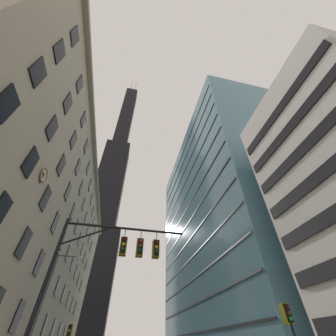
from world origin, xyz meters
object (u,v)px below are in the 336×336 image
object	(u,v)px
traffic_light_far_left	(69,334)
street_lamppost	(48,297)
traffic_signal_mast	(114,258)
traffic_light_near_right	(288,318)

from	to	relation	value
traffic_light_far_left	street_lamppost	size ratio (longest dim) A/B	0.43
traffic_light_far_left	street_lamppost	world-z (taller)	street_lamppost
traffic_light_far_left	street_lamppost	bearing A→B (deg)	-106.97
traffic_signal_mast	traffic_light_near_right	xyz separation A→B (m)	(10.61, 0.78, -2.46)
traffic_signal_mast	street_lamppost	bearing A→B (deg)	119.74
traffic_signal_mast	traffic_light_far_left	size ratio (longest dim) A/B	2.11
traffic_light_near_right	traffic_light_far_left	world-z (taller)	traffic_light_near_right
traffic_signal_mast	traffic_light_far_left	xyz separation A→B (m)	(-3.43, 13.98, -2.71)
traffic_light_near_right	street_lamppost	bearing A→B (deg)	152.90
traffic_signal_mast	street_lamppost	size ratio (longest dim) A/B	0.91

